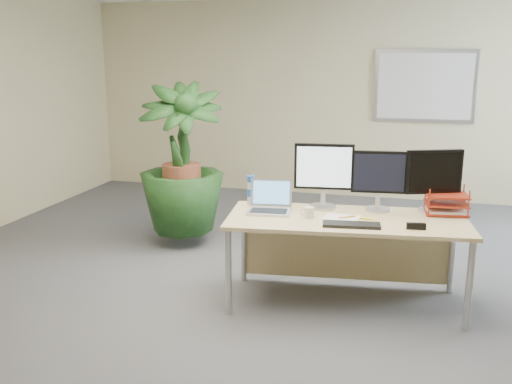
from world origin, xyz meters
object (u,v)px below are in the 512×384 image
(laptop, at_px, (270,204))
(monitor_right, at_px, (379,177))
(monitor_left, at_px, (324,172))
(desk, at_px, (346,232))
(floor_plant, at_px, (182,175))

(laptop, bearing_deg, monitor_right, 15.44)
(monitor_left, relative_size, laptop, 1.43)
(desk, distance_m, monitor_right, 0.52)
(desk, height_order, floor_plant, floor_plant)
(floor_plant, bearing_deg, laptop, -40.16)
(floor_plant, bearing_deg, monitor_right, -20.66)
(desk, xyz_separation_m, laptop, (-0.62, -0.06, 0.21))
(desk, bearing_deg, monitor_left, 147.70)
(floor_plant, height_order, monitor_right, floor_plant)
(monitor_left, xyz_separation_m, laptop, (-0.41, -0.19, -0.25))
(laptop, bearing_deg, desk, 5.49)
(monitor_left, xyz_separation_m, monitor_right, (0.44, 0.04, -0.03))
(floor_plant, xyz_separation_m, monitor_right, (2.03, -0.77, 0.25))
(desk, height_order, monitor_left, monitor_left)
(monitor_left, bearing_deg, monitor_right, 5.07)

